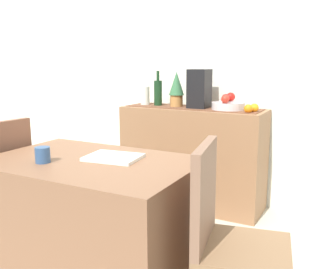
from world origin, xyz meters
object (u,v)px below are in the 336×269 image
object	(u,v)px
sideboard_console	(192,157)
coffee_maker	(199,89)
dining_table	(93,226)
open_book	(114,157)
fruit_bowl	(228,106)
wine_bottle	(158,93)
coffee_cup	(43,155)
ceramic_vase	(145,96)
potted_plant	(177,88)

from	to	relation	value
sideboard_console	coffee_maker	distance (m)	0.60
dining_table	open_book	xyz separation A→B (m)	(0.09, 0.08, 0.38)
fruit_bowl	wine_bottle	size ratio (longest dim) A/B	0.87
sideboard_console	coffee_cup	distance (m)	1.59
sideboard_console	coffee_cup	xyz separation A→B (m)	(-0.17, -1.54, 0.35)
sideboard_console	ceramic_vase	xyz separation A→B (m)	(-0.47, 0.00, 0.52)
coffee_maker	coffee_cup	distance (m)	1.58
wine_bottle	potted_plant	world-z (taller)	wine_bottle
wine_bottle	coffee_cup	distance (m)	1.57
wine_bottle	coffee_maker	size ratio (longest dim) A/B	0.95
wine_bottle	dining_table	xyz separation A→B (m)	(0.36, -1.40, -0.61)
ceramic_vase	potted_plant	bearing A→B (deg)	0.00
sideboard_console	potted_plant	size ratio (longest dim) A/B	4.05
sideboard_console	fruit_bowl	distance (m)	0.56
ceramic_vase	dining_table	xyz separation A→B (m)	(0.49, -1.40, -0.58)
open_book	coffee_cup	xyz separation A→B (m)	(-0.28, -0.22, 0.03)
fruit_bowl	potted_plant	distance (m)	0.48
sideboard_console	wine_bottle	world-z (taller)	wine_bottle
sideboard_console	fruit_bowl	xyz separation A→B (m)	(0.31, 0.00, 0.47)
coffee_maker	dining_table	xyz separation A→B (m)	(-0.04, -1.40, -0.66)
fruit_bowl	ceramic_vase	size ratio (longest dim) A/B	1.57
potted_plant	dining_table	distance (m)	1.55
ceramic_vase	potted_plant	xyz separation A→B (m)	(0.32, 0.00, 0.08)
coffee_maker	open_book	world-z (taller)	coffee_maker
wine_bottle	open_book	world-z (taller)	wine_bottle
coffee_maker	dining_table	distance (m)	1.55
wine_bottle	potted_plant	xyz separation A→B (m)	(0.18, 0.00, 0.04)
fruit_bowl	potted_plant	xyz separation A→B (m)	(-0.47, 0.00, 0.13)
open_book	dining_table	bearing A→B (deg)	-147.13
ceramic_vase	coffee_cup	xyz separation A→B (m)	(0.30, -1.54, -0.17)
fruit_bowl	potted_plant	world-z (taller)	potted_plant
ceramic_vase	coffee_cup	bearing A→B (deg)	-78.87
fruit_bowl	sideboard_console	bearing A→B (deg)	180.00
sideboard_console	ceramic_vase	distance (m)	0.70
fruit_bowl	coffee_cup	size ratio (longest dim) A/B	3.31
sideboard_console	ceramic_vase	size ratio (longest dim) A/B	7.17
coffee_maker	dining_table	bearing A→B (deg)	-91.60
fruit_bowl	coffee_maker	bearing A→B (deg)	180.00
dining_table	open_book	bearing A→B (deg)	39.66
coffee_cup	dining_table	bearing A→B (deg)	38.23
fruit_bowl	wine_bottle	xyz separation A→B (m)	(-0.65, -0.00, 0.08)
dining_table	coffee_maker	bearing A→B (deg)	88.40
open_book	coffee_cup	size ratio (longest dim) A/B	3.45
coffee_maker	coffee_cup	world-z (taller)	coffee_maker
fruit_bowl	open_book	xyz separation A→B (m)	(-0.20, -1.32, -0.15)
dining_table	coffee_cup	size ratio (longest dim) A/B	13.64
coffee_cup	wine_bottle	bearing A→B (deg)	96.30
dining_table	open_book	size ratio (longest dim) A/B	3.96
dining_table	coffee_cup	distance (m)	0.47
sideboard_console	fruit_bowl	size ratio (longest dim) A/B	4.57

